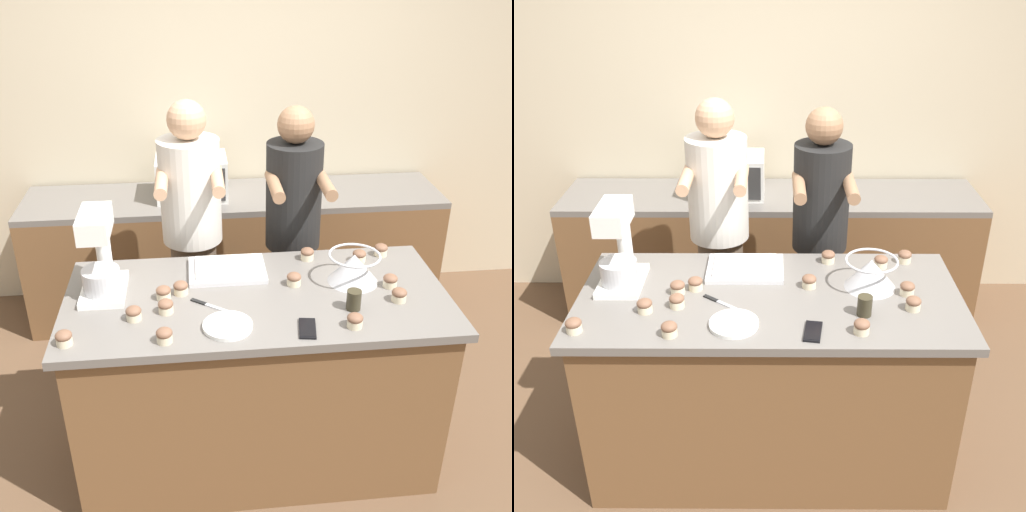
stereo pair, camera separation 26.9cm
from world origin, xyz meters
The scene contains 27 objects.
ground_plane centered at (0.00, 0.00, 0.00)m, with size 16.00×16.00×0.00m, color brown.
back_wall centered at (0.00, 1.77, 1.35)m, with size 10.00×0.06×2.70m.
island_counter centered at (0.00, 0.00, 0.48)m, with size 1.75×0.82×0.96m.
back_counter centered at (0.00, 1.42, 0.44)m, with size 2.80×0.60×0.88m.
person_left centered at (-0.28, 0.66, 0.90)m, with size 0.34×0.50×1.70m.
person_right centered at (0.27, 0.66, 0.88)m, with size 0.32×0.49×1.65m.
stand_mixer centered at (-0.70, 0.10, 1.13)m, with size 0.20×0.30×0.41m.
mixing_bowl centered at (0.47, 0.08, 1.03)m, with size 0.25×0.25×0.14m.
baking_tray centered at (-0.12, 0.23, 0.97)m, with size 0.37×0.27×0.04m.
microwave_oven centered at (-0.28, 1.42, 1.02)m, with size 0.46×0.33×0.27m.
cell_phone centered at (0.18, -0.30, 0.96)m, with size 0.09×0.15×0.01m.
drinking_glass centered at (0.41, -0.16, 1.00)m, with size 0.07×0.07×0.09m.
small_plate centered at (-0.15, -0.25, 0.96)m, with size 0.21×0.21×0.02m.
knife centered at (-0.22, -0.07, 0.96)m, with size 0.19×0.15×0.01m.
cupcake_0 centered at (0.18, 0.07, 0.99)m, with size 0.07×0.07×0.06m.
cupcake_1 centered at (-0.35, 0.05, 0.99)m, with size 0.07×0.07×0.06m.
cupcake_2 centered at (0.29, 0.32, 0.99)m, with size 0.07×0.07×0.06m.
cupcake_3 centered at (-0.41, -0.32, 0.99)m, with size 0.07×0.07×0.06m.
cupcake_4 centered at (-0.42, 0.01, 0.99)m, with size 0.07×0.07×0.06m.
cupcake_5 centered at (0.63, -0.12, 0.99)m, with size 0.07×0.07×0.06m.
cupcake_6 centered at (0.55, 0.27, 0.99)m, with size 0.07×0.07×0.06m.
cupcake_7 centered at (0.63, 0.01, 0.99)m, with size 0.07×0.07×0.06m.
cupcake_8 centered at (-0.54, -0.14, 0.99)m, with size 0.07×0.07×0.06m.
cupcake_9 centered at (0.38, -0.30, 0.99)m, with size 0.07×0.07×0.06m.
cupcake_10 centered at (-0.41, -0.10, 0.99)m, with size 0.07×0.07×0.06m.
cupcake_11 centered at (-0.81, -0.30, 0.99)m, with size 0.07×0.07×0.06m.
cupcake_12 centered at (0.68, 0.32, 0.99)m, with size 0.07×0.07×0.06m.
Camera 2 is at (0.01, -2.34, 2.39)m, focal length 42.00 mm.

